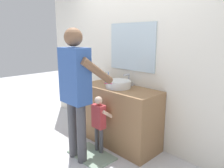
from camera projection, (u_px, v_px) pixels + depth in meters
The scene contains 9 objects.
ground_plane at pixel (105, 149), 3.15m from camera, with size 14.00×14.00×0.00m, color silver.
back_wall at pixel (134, 56), 3.27m from camera, with size 4.40×0.10×2.70m.
vanity_cabinet at pixel (119, 116), 3.26m from camera, with size 1.28×0.54×0.90m, color olive.
sink_basin at pixel (118, 84), 3.13m from camera, with size 0.37×0.37×0.11m.
faucet at pixel (128, 80), 3.28m from camera, with size 0.18×0.14×0.18m.
toothbrush_cup at pixel (107, 80), 3.40m from camera, with size 0.07×0.07×0.21m.
bath_mat at pixel (92, 155), 2.98m from camera, with size 0.64×0.40×0.02m, color gray.
child_toddler at pixel (99, 120), 2.97m from camera, with size 0.26×0.26×0.84m.
adult_parent at pixel (76, 84), 2.70m from camera, with size 0.54×0.57×1.75m.
Camera 1 is at (2.12, -1.92, 1.65)m, focal length 34.00 mm.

